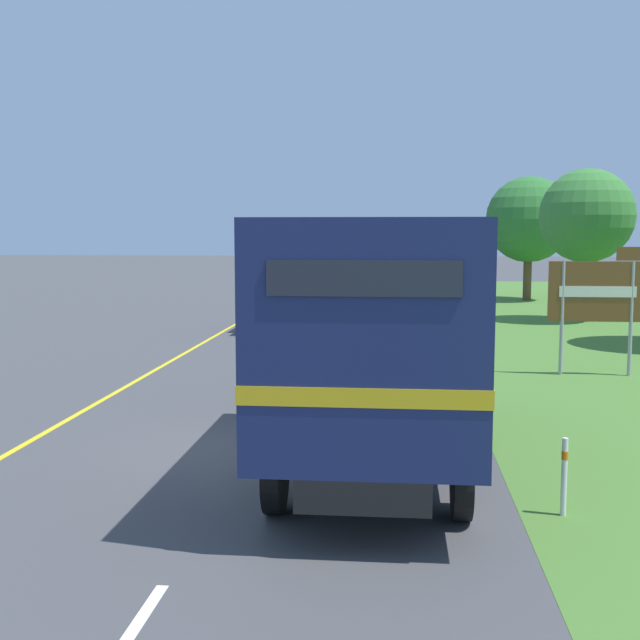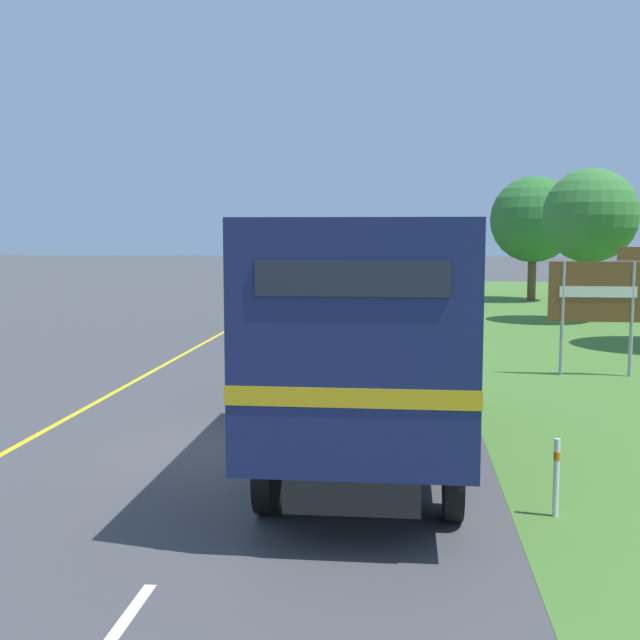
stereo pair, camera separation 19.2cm
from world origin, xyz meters
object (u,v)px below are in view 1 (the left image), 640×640
Objects in this scene: highway_sign at (599,294)px; lead_car_red_ahead at (390,274)px; roadside_tree_mid at (587,216)px; delineator_post at (564,474)px; horse_trailer_truck at (375,327)px; roadside_tree_far at (529,220)px; lead_car_white at (281,300)px.

lead_car_red_ahead is at bearing 101.23° from highway_sign.
delineator_post is (-5.00, -21.45, -3.45)m from roadside_tree_mid.
horse_trailer_truck is 9.02m from highway_sign.
roadside_tree_far is (-0.63, 9.37, 0.01)m from roadside_tree_mid.
roadside_tree_mid reaches higher than lead_car_white.
roadside_tree_mid is 9.39m from roadside_tree_far.
horse_trailer_truck is at bearing -110.92° from roadside_tree_mid.
delineator_post is at bearing -103.12° from roadside_tree_mid.
roadside_tree_far reaches higher than lead_car_white.
highway_sign is 12.11m from roadside_tree_mid.
roadside_tree_far is (6.70, 28.57, 1.99)m from horse_trailer_truck.
roadside_tree_mid reaches higher than horse_trailer_truck.
roadside_tree_far reaches higher than horse_trailer_truck.
lead_car_white reaches higher than delineator_post.
horse_trailer_truck reaches higher than delineator_post.
horse_trailer_truck is 8.84× the size of delineator_post.
roadside_tree_far is at bearing 93.88° from roadside_tree_mid.
roadside_tree_mid is (7.46, -14.25, 2.92)m from lead_car_red_ahead.
lead_car_red_ahead is 16.34m from roadside_tree_mid.
lead_car_white is at bearing 108.68° from delineator_post.
roadside_tree_mid is 6.03× the size of delineator_post.
highway_sign reaches higher than lead_car_red_ahead.
roadside_tree_far is (10.37, 13.08, 2.94)m from lead_car_white.
horse_trailer_truck reaches higher than lead_car_white.
horse_trailer_truck is 1.38× the size of roadside_tree_far.
horse_trailer_truck is 1.46× the size of roadside_tree_mid.
horse_trailer_truck reaches higher than highway_sign.
horse_trailer_truck is 29.41m from roadside_tree_far.
highway_sign is 10.20m from delineator_post.
highway_sign is (5.04, 7.48, -0.05)m from horse_trailer_truck.
highway_sign is at bearing 74.50° from delineator_post.
lead_car_red_ahead is (-0.12, 33.45, -0.94)m from horse_trailer_truck.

